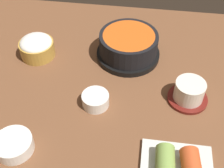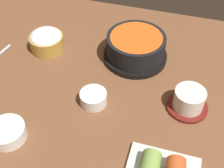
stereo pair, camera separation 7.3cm
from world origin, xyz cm
name	(u,v)px [view 2 (the right image)]	position (x,y,z in cm)	size (l,w,h in cm)	color
dining_table	(107,88)	(0.00, 0.00, 1.00)	(100.00, 76.00, 2.00)	brown
stone_pot	(136,48)	(4.53, 12.42, 5.72)	(17.61, 17.61, 7.28)	black
rice_bowl	(46,40)	(-20.72, 9.34, 5.05)	(9.59, 9.59, 6.06)	#B78C38
tea_cup_with_saucer	(189,101)	(20.61, -1.83, 4.67)	(9.77, 9.77, 5.62)	maroon
banchan_cup_center	(93,98)	(-1.37, -6.42, 3.72)	(6.52, 6.52, 3.19)	white
side_bowl_near	(7,132)	(-16.16, -21.05, 3.67)	(8.18, 8.18, 3.09)	white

